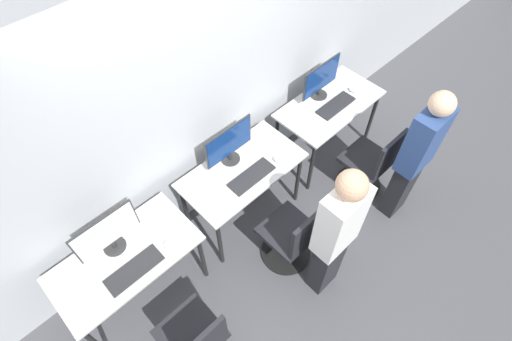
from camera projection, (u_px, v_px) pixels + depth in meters
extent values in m
plane|color=#4C4C51|center=(264.00, 231.00, 4.05)|extent=(20.00, 20.00, 0.00)
cube|color=#B7BCC1|center=(205.00, 91.00, 3.25)|extent=(12.00, 0.05, 2.80)
cube|color=silver|center=(125.00, 258.00, 3.07)|extent=(1.13, 0.60, 0.02)
cylinder|color=black|center=(202.00, 258.00, 3.48)|extent=(0.04, 0.04, 0.73)
cylinder|color=black|center=(66.00, 298.00, 3.26)|extent=(0.04, 0.04, 0.73)
cylinder|color=black|center=(168.00, 222.00, 3.70)|extent=(0.04, 0.04, 0.73)
cylinder|color=#2D2D2D|center=(115.00, 246.00, 3.11)|extent=(0.18, 0.18, 0.01)
cylinder|color=#2D2D2D|center=(113.00, 244.00, 3.08)|extent=(0.04, 0.04, 0.07)
cube|color=#2D2D2D|center=(106.00, 232.00, 2.93)|extent=(0.51, 0.01, 0.33)
cube|color=silver|center=(106.00, 232.00, 2.93)|extent=(0.48, 0.01, 0.31)
cube|color=#262628|center=(134.00, 270.00, 2.99)|extent=(0.45, 0.16, 0.02)
ellipsoid|color=silver|center=(168.00, 245.00, 3.11)|extent=(0.06, 0.09, 0.03)
cylinder|color=black|center=(194.00, 341.00, 3.20)|extent=(0.04, 0.04, 0.38)
cube|color=#232328|center=(191.00, 334.00, 3.03)|extent=(0.44, 0.44, 0.05)
cube|color=silver|center=(242.00, 170.00, 3.59)|extent=(1.13, 0.60, 0.02)
cylinder|color=black|center=(220.00, 243.00, 3.56)|extent=(0.04, 0.04, 0.73)
cylinder|color=black|center=(298.00, 179.00, 3.99)|extent=(0.04, 0.04, 0.73)
cylinder|color=black|center=(185.00, 209.00, 3.78)|extent=(0.04, 0.04, 0.73)
cylinder|color=black|center=(263.00, 151.00, 4.21)|extent=(0.04, 0.04, 0.73)
cylinder|color=#2D2D2D|center=(230.00, 159.00, 3.64)|extent=(0.18, 0.18, 0.01)
cylinder|color=#2D2D2D|center=(230.00, 156.00, 3.61)|extent=(0.04, 0.04, 0.07)
cube|color=#2D2D2D|center=(229.00, 142.00, 3.46)|extent=(0.51, 0.01, 0.33)
cube|color=navy|center=(229.00, 142.00, 3.45)|extent=(0.48, 0.01, 0.31)
cube|color=#262628|center=(251.00, 176.00, 3.51)|extent=(0.45, 0.16, 0.02)
ellipsoid|color=silver|center=(277.00, 159.00, 3.62)|extent=(0.06, 0.09, 0.03)
cylinder|color=black|center=(286.00, 252.00, 3.89)|extent=(0.48, 0.48, 0.03)
cylinder|color=black|center=(287.00, 242.00, 3.73)|extent=(0.04, 0.04, 0.38)
cube|color=#232328|center=(288.00, 231.00, 3.56)|extent=(0.44, 0.44, 0.05)
cube|color=#232328|center=(308.00, 232.00, 3.27)|extent=(0.40, 0.04, 0.44)
cube|color=#232328|center=(326.00, 263.00, 3.43)|extent=(0.25, 0.16, 0.77)
cube|color=white|center=(340.00, 221.00, 2.86)|extent=(0.36, 0.20, 0.67)
sphere|color=tan|center=(352.00, 185.00, 2.51)|extent=(0.22, 0.22, 0.22)
cube|color=silver|center=(330.00, 104.00, 4.10)|extent=(1.13, 0.60, 0.02)
cylinder|color=black|center=(311.00, 168.00, 4.08)|extent=(0.04, 0.04, 0.73)
cylinder|color=black|center=(372.00, 117.00, 4.51)|extent=(0.04, 0.04, 0.73)
cylinder|color=black|center=(276.00, 141.00, 4.30)|extent=(0.04, 0.04, 0.73)
cylinder|color=black|center=(337.00, 96.00, 4.73)|extent=(0.04, 0.04, 0.73)
cylinder|color=#2D2D2D|center=(319.00, 95.00, 4.16)|extent=(0.18, 0.18, 0.01)
cylinder|color=#2D2D2D|center=(319.00, 92.00, 4.12)|extent=(0.04, 0.04, 0.07)
cube|color=#2D2D2D|center=(321.00, 77.00, 3.98)|extent=(0.51, 0.01, 0.33)
cube|color=navy|center=(322.00, 78.00, 3.97)|extent=(0.48, 0.01, 0.31)
cube|color=#262628|center=(336.00, 106.00, 4.05)|extent=(0.45, 0.16, 0.02)
ellipsoid|color=silver|center=(352.00, 90.00, 4.19)|extent=(0.06, 0.09, 0.03)
cylinder|color=black|center=(358.00, 183.00, 4.39)|extent=(0.48, 0.48, 0.03)
cylinder|color=black|center=(362.00, 172.00, 4.22)|extent=(0.04, 0.04, 0.38)
cube|color=#232328|center=(366.00, 159.00, 4.05)|extent=(0.44, 0.44, 0.05)
cube|color=#232328|center=(389.00, 155.00, 3.77)|extent=(0.40, 0.04, 0.44)
cube|color=#232328|center=(400.00, 187.00, 3.93)|extent=(0.25, 0.16, 0.74)
cube|color=navy|center=(424.00, 141.00, 3.38)|extent=(0.36, 0.20, 0.64)
sphere|color=beige|center=(442.00, 104.00, 3.04)|extent=(0.21, 0.21, 0.21)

